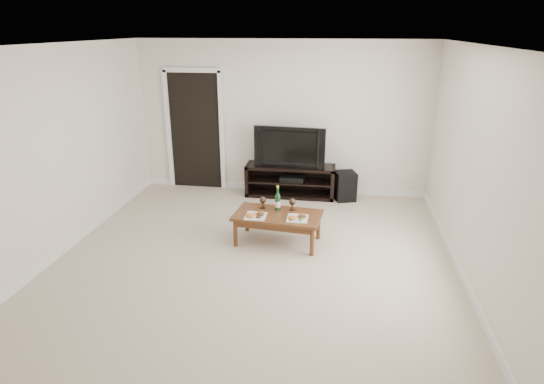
% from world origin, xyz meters
% --- Properties ---
extents(floor, '(5.50, 5.50, 0.00)m').
position_xyz_m(floor, '(0.00, 0.00, 0.00)').
color(floor, beige).
rests_on(floor, ground).
extents(back_wall, '(5.00, 0.04, 2.60)m').
position_xyz_m(back_wall, '(0.00, 2.77, 1.30)').
color(back_wall, silver).
rests_on(back_wall, ground).
extents(ceiling, '(5.00, 5.50, 0.04)m').
position_xyz_m(ceiling, '(0.00, 0.00, 2.62)').
color(ceiling, white).
rests_on(ceiling, back_wall).
extents(doorway, '(0.90, 0.02, 2.05)m').
position_xyz_m(doorway, '(-1.55, 2.73, 1.02)').
color(doorway, black).
rests_on(doorway, ground).
extents(media_console, '(1.52, 0.45, 0.55)m').
position_xyz_m(media_console, '(0.18, 2.50, 0.28)').
color(media_console, black).
rests_on(media_console, ground).
extents(television, '(1.21, 0.25, 0.69)m').
position_xyz_m(television, '(0.18, 2.50, 0.90)').
color(television, black).
rests_on(television, media_console).
extents(av_receiver, '(0.41, 0.31, 0.08)m').
position_xyz_m(av_receiver, '(0.22, 2.48, 0.33)').
color(av_receiver, black).
rests_on(av_receiver, media_console).
extents(subwoofer, '(0.41, 0.41, 0.49)m').
position_xyz_m(subwoofer, '(1.12, 2.44, 0.24)').
color(subwoofer, black).
rests_on(subwoofer, ground).
extents(coffee_table, '(1.22, 0.75, 0.42)m').
position_xyz_m(coffee_table, '(0.22, 0.65, 0.21)').
color(coffee_table, '#553317').
rests_on(coffee_table, ground).
extents(plate_left, '(0.27, 0.27, 0.07)m').
position_xyz_m(plate_left, '(-0.05, 0.51, 0.45)').
color(plate_left, white).
rests_on(plate_left, coffee_table).
extents(plate_right, '(0.27, 0.27, 0.07)m').
position_xyz_m(plate_right, '(0.50, 0.51, 0.45)').
color(plate_right, white).
rests_on(plate_right, coffee_table).
extents(wine_bottle, '(0.07, 0.07, 0.35)m').
position_xyz_m(wine_bottle, '(0.20, 0.79, 0.59)').
color(wine_bottle, '#0E361A').
rests_on(wine_bottle, coffee_table).
extents(goblet_left, '(0.09, 0.09, 0.17)m').
position_xyz_m(goblet_left, '(-0.01, 0.83, 0.51)').
color(goblet_left, '#3A2B1F').
rests_on(goblet_left, coffee_table).
extents(goblet_right, '(0.09, 0.09, 0.17)m').
position_xyz_m(goblet_right, '(0.40, 0.82, 0.51)').
color(goblet_right, '#3A2B1F').
rests_on(goblet_right, coffee_table).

